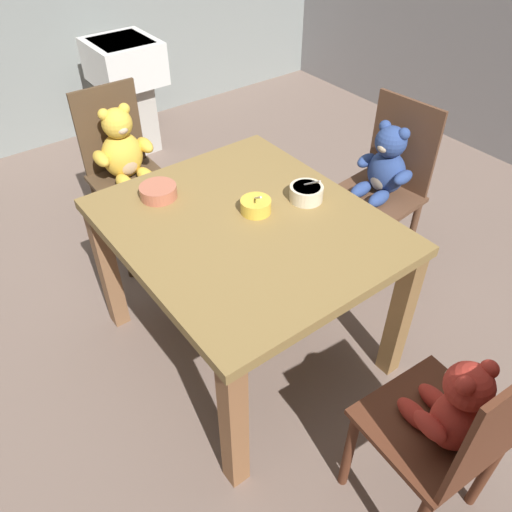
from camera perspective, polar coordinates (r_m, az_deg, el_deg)
name	(u,v)px	position (r m, az deg, el deg)	size (l,w,h in m)	color
ground_plane	(248,344)	(2.49, -0.93, -9.88)	(5.20, 5.20, 0.04)	#776257
dining_table	(246,244)	(2.05, -1.12, 1.40)	(1.11, 0.95, 0.72)	olive
teddy_chair_far_center	(384,175)	(2.64, 14.20, 8.83)	(0.43, 0.40, 0.92)	brown
teddy_chair_near_right	(453,420)	(1.69, 21.22, -16.80)	(0.40, 0.43, 0.92)	#532A1A
teddy_chair_near_left	(124,159)	(2.77, -14.57, 10.53)	(0.40, 0.38, 0.92)	#4F3A25
porridge_bowl_yellow_center	(256,206)	(2.02, -0.02, 5.67)	(0.13, 0.12, 0.12)	yellow
porridge_bowl_terracotta_near_left	(158,191)	(2.15, -10.89, 7.13)	(0.15, 0.15, 0.05)	#BD684F
porridge_bowl_cream_far_center	(306,193)	(2.10, 5.66, 7.08)	(0.15, 0.14, 0.13)	beige
sink_basin	(127,81)	(3.87, -14.24, 18.52)	(0.46, 0.44, 0.80)	#B7B2A8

